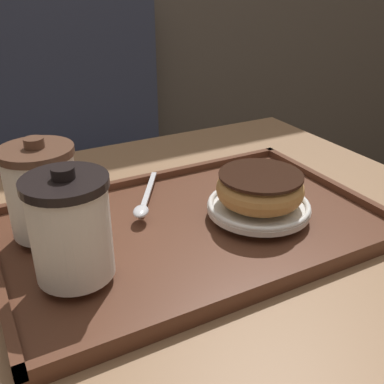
# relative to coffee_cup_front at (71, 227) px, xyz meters

# --- Properties ---
(booth_bench) EXTENTS (1.17, 0.44, 1.00)m
(booth_bench) POSITION_rel_coffee_cup_front_xyz_m (-0.03, 0.91, -0.51)
(booth_bench) COLOR #33384C
(booth_bench) RESTS_ON ground_plane
(cafe_table) EXTENTS (0.86, 0.80, 0.74)m
(cafe_table) POSITION_rel_coffee_cup_front_xyz_m (0.19, 0.04, -0.27)
(cafe_table) COLOR #846042
(cafe_table) RESTS_ON ground_plane
(serving_tray) EXTENTS (0.53, 0.34, 0.02)m
(serving_tray) POSITION_rel_coffee_cup_front_xyz_m (0.18, 0.05, -0.08)
(serving_tray) COLOR #512D1E
(serving_tray) RESTS_ON cafe_table
(coffee_cup_front) EXTENTS (0.09, 0.09, 0.13)m
(coffee_cup_front) POSITION_rel_coffee_cup_front_xyz_m (0.00, 0.00, 0.00)
(coffee_cup_front) COLOR white
(coffee_cup_front) RESTS_ON serving_tray
(coffee_cup_rear) EXTENTS (0.09, 0.09, 0.13)m
(coffee_cup_rear) POSITION_rel_coffee_cup_front_xyz_m (-0.01, 0.11, -0.00)
(coffee_cup_rear) COLOR white
(coffee_cup_rear) RESTS_ON serving_tray
(plate_with_chocolate_donut) EXTENTS (0.15, 0.15, 0.01)m
(plate_with_chocolate_donut) POSITION_rel_coffee_cup_front_xyz_m (0.27, 0.02, -0.05)
(plate_with_chocolate_donut) COLOR white
(plate_with_chocolate_donut) RESTS_ON serving_tray
(donut_chocolate_glazed) EXTENTS (0.13, 0.13, 0.04)m
(donut_chocolate_glazed) POSITION_rel_coffee_cup_front_xyz_m (0.27, 0.02, -0.02)
(donut_chocolate_glazed) COLOR tan
(donut_chocolate_glazed) RESTS_ON plate_with_chocolate_donut
(spoon) EXTENTS (0.10, 0.14, 0.01)m
(spoon) POSITION_rel_coffee_cup_front_xyz_m (0.13, 0.11, -0.06)
(spoon) COLOR silver
(spoon) RESTS_ON serving_tray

